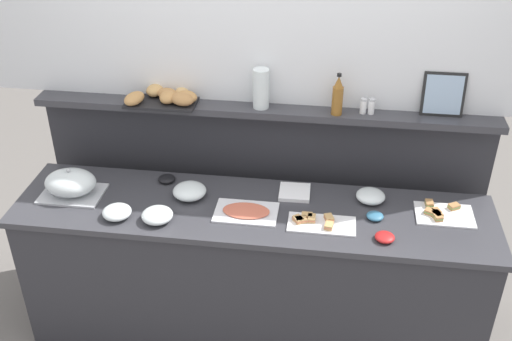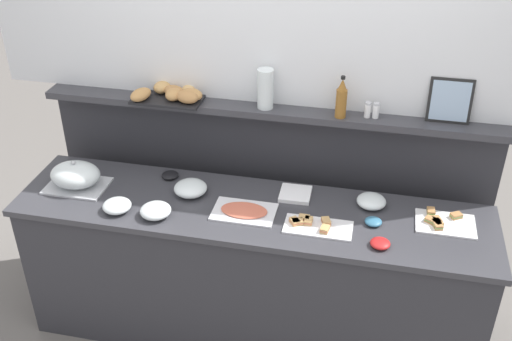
% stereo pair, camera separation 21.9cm
% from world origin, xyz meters
% --- Properties ---
extents(ground_plane, '(12.00, 12.00, 0.00)m').
position_xyz_m(ground_plane, '(0.00, 0.60, 0.00)').
color(ground_plane, slate).
extents(buffet_counter, '(2.59, 0.61, 0.91)m').
position_xyz_m(buffet_counter, '(0.00, 0.00, 0.46)').
color(buffet_counter, '#2D2D33').
rests_on(buffet_counter, ground_plane).
extents(back_ledge_unit, '(2.63, 0.22, 1.32)m').
position_xyz_m(back_ledge_unit, '(0.00, 0.48, 0.69)').
color(back_ledge_unit, '#2D2D33').
rests_on(back_ledge_unit, ground_plane).
extents(sandwich_platter_front, '(0.35, 0.17, 0.04)m').
position_xyz_m(sandwich_platter_front, '(0.36, -0.09, 0.92)').
color(sandwich_platter_front, white).
rests_on(sandwich_platter_front, buffet_counter).
extents(sandwich_platter_rear, '(0.30, 0.21, 0.04)m').
position_xyz_m(sandwich_platter_rear, '(1.00, 0.08, 0.92)').
color(sandwich_platter_rear, white).
rests_on(sandwich_platter_rear, buffet_counter).
extents(cold_cuts_platter, '(0.34, 0.22, 0.02)m').
position_xyz_m(cold_cuts_platter, '(-0.03, -0.04, 0.92)').
color(cold_cuts_platter, silver).
rests_on(cold_cuts_platter, buffet_counter).
extents(serving_cloche, '(0.34, 0.24, 0.17)m').
position_xyz_m(serving_cloche, '(-1.01, -0.00, 0.98)').
color(serving_cloche, '#B7BABF').
rests_on(serving_cloche, buffet_counter).
extents(glass_bowl_large, '(0.19, 0.19, 0.07)m').
position_xyz_m(glass_bowl_large, '(-0.36, 0.07, 0.94)').
color(glass_bowl_large, silver).
rests_on(glass_bowl_large, buffet_counter).
extents(glass_bowl_medium, '(0.15, 0.15, 0.06)m').
position_xyz_m(glass_bowl_medium, '(-0.69, -0.17, 0.94)').
color(glass_bowl_medium, silver).
rests_on(glass_bowl_medium, buffet_counter).
extents(glass_bowl_small, '(0.16, 0.16, 0.06)m').
position_xyz_m(glass_bowl_small, '(0.63, 0.16, 0.94)').
color(glass_bowl_small, silver).
rests_on(glass_bowl_small, buffet_counter).
extents(glass_bowl_extra, '(0.17, 0.17, 0.07)m').
position_xyz_m(glass_bowl_extra, '(-0.48, -0.17, 0.94)').
color(glass_bowl_extra, silver).
rests_on(glass_bowl_extra, buffet_counter).
extents(condiment_bowl_teal, '(0.09, 0.09, 0.03)m').
position_xyz_m(condiment_bowl_teal, '(0.65, -0.00, 0.93)').
color(condiment_bowl_teal, teal).
rests_on(condiment_bowl_teal, buffet_counter).
extents(condiment_bowl_red, '(0.10, 0.10, 0.03)m').
position_xyz_m(condiment_bowl_red, '(-0.53, 0.21, 0.93)').
color(condiment_bowl_red, black).
rests_on(condiment_bowl_red, buffet_counter).
extents(condiment_bowl_dark, '(0.10, 0.10, 0.03)m').
position_xyz_m(condiment_bowl_dark, '(0.69, -0.18, 0.93)').
color(condiment_bowl_dark, red).
rests_on(condiment_bowl_dark, buffet_counter).
extents(napkin_stack, '(0.17, 0.17, 0.02)m').
position_xyz_m(napkin_stack, '(0.21, 0.17, 0.92)').
color(napkin_stack, white).
rests_on(napkin_stack, buffet_counter).
extents(vinegar_bottle_amber, '(0.06, 0.06, 0.24)m').
position_xyz_m(vinegar_bottle_amber, '(0.41, 0.38, 1.43)').
color(vinegar_bottle_amber, '#8E5B23').
rests_on(vinegar_bottle_amber, back_ledge_unit).
extents(salt_shaker, '(0.03, 0.03, 0.09)m').
position_xyz_m(salt_shaker, '(0.55, 0.41, 1.36)').
color(salt_shaker, white).
rests_on(salt_shaker, back_ledge_unit).
extents(pepper_shaker, '(0.03, 0.03, 0.09)m').
position_xyz_m(pepper_shaker, '(0.60, 0.41, 1.36)').
color(pepper_shaker, white).
rests_on(pepper_shaker, back_ledge_unit).
extents(bread_basket, '(0.43, 0.32, 0.08)m').
position_xyz_m(bread_basket, '(-0.55, 0.39, 1.36)').
color(bread_basket, black).
rests_on(bread_basket, back_ledge_unit).
extents(framed_picture, '(0.23, 0.05, 0.24)m').
position_xyz_m(framed_picture, '(0.97, 0.45, 1.44)').
color(framed_picture, black).
rests_on(framed_picture, back_ledge_unit).
extents(water_carafe, '(0.09, 0.09, 0.23)m').
position_xyz_m(water_carafe, '(-0.01, 0.41, 1.43)').
color(water_carafe, silver).
rests_on(water_carafe, back_ledge_unit).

